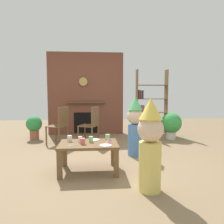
% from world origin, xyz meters
% --- Properties ---
extents(ground_plane, '(12.00, 12.00, 0.00)m').
position_xyz_m(ground_plane, '(0.00, 0.00, 0.00)').
color(ground_plane, '#846B4C').
extents(brick_fireplace_feature, '(2.20, 0.28, 2.40)m').
position_xyz_m(brick_fireplace_feature, '(-0.45, 2.60, 1.19)').
color(brick_fireplace_feature, brown).
rests_on(brick_fireplace_feature, ground_plane).
extents(bookshelf, '(0.90, 0.28, 1.90)m').
position_xyz_m(bookshelf, '(1.41, 2.40, 0.89)').
color(bookshelf, brown).
rests_on(bookshelf, ground_plane).
extents(coffee_table, '(0.90, 0.62, 0.45)m').
position_xyz_m(coffee_table, '(-0.29, -0.49, 0.37)').
color(coffee_table, brown).
rests_on(coffee_table, ground_plane).
extents(paper_cup_near_left, '(0.07, 0.07, 0.09)m').
position_xyz_m(paper_cup_near_left, '(-0.25, -0.44, 0.50)').
color(paper_cup_near_left, '#8CD18C').
rests_on(paper_cup_near_left, coffee_table).
extents(paper_cup_near_right, '(0.06, 0.06, 0.09)m').
position_xyz_m(paper_cup_near_right, '(-0.42, -0.44, 0.50)').
color(paper_cup_near_right, silver).
rests_on(paper_cup_near_right, coffee_table).
extents(paper_cup_center, '(0.08, 0.08, 0.09)m').
position_xyz_m(paper_cup_center, '(0.02, -0.27, 0.50)').
color(paper_cup_center, '#8CD18C').
rests_on(paper_cup_center, coffee_table).
extents(paper_cup_far_left, '(0.07, 0.07, 0.10)m').
position_xyz_m(paper_cup_far_left, '(-0.59, -0.36, 0.50)').
color(paper_cup_far_left, silver).
rests_on(paper_cup_far_left, coffee_table).
extents(paper_cup_far_right, '(0.08, 0.08, 0.09)m').
position_xyz_m(paper_cup_far_right, '(-0.37, -0.56, 0.50)').
color(paper_cup_far_right, '#E5666B').
rests_on(paper_cup_far_right, coffee_table).
extents(paper_plate_front, '(0.17, 0.17, 0.01)m').
position_xyz_m(paper_plate_front, '(-0.20, -0.30, 0.46)').
color(paper_plate_front, white).
rests_on(paper_plate_front, coffee_table).
extents(paper_plate_rear, '(0.18, 0.18, 0.01)m').
position_xyz_m(paper_plate_rear, '(-0.03, -0.69, 0.46)').
color(paper_plate_rear, white).
rests_on(paper_plate_rear, coffee_table).
extents(birthday_cake_slice, '(0.10, 0.10, 0.08)m').
position_xyz_m(birthday_cake_slice, '(0.02, -0.53, 0.49)').
color(birthday_cake_slice, pink).
rests_on(birthday_cake_slice, coffee_table).
extents(table_fork, '(0.15, 0.06, 0.01)m').
position_xyz_m(table_fork, '(-0.52, -0.65, 0.45)').
color(table_fork, silver).
rests_on(table_fork, coffee_table).
extents(child_with_cone_hat, '(0.32, 0.32, 1.17)m').
position_xyz_m(child_with_cone_hat, '(0.49, -1.22, 0.62)').
color(child_with_cone_hat, '#E0CC66').
rests_on(child_with_cone_hat, ground_plane).
extents(child_in_pink, '(0.32, 0.32, 1.15)m').
position_xyz_m(child_in_pink, '(0.59, 0.29, 0.61)').
color(child_in_pink, '#4C7FC6').
rests_on(child_in_pink, ground_plane).
extents(dining_chair_left, '(0.53, 0.53, 0.90)m').
position_xyz_m(dining_chair_left, '(-1.00, 1.29, 0.51)').
color(dining_chair_left, brown).
rests_on(dining_chair_left, ground_plane).
extents(dining_chair_middle, '(0.53, 0.53, 0.90)m').
position_xyz_m(dining_chair_middle, '(-0.26, 1.30, 0.51)').
color(dining_chair_middle, brown).
rests_on(dining_chair_middle, ground_plane).
extents(potted_plant_tall, '(0.54, 0.54, 0.70)m').
position_xyz_m(potted_plant_tall, '(1.84, 1.69, 0.41)').
color(potted_plant_tall, beige).
rests_on(potted_plant_tall, ground_plane).
extents(potted_plant_short, '(0.41, 0.41, 0.62)m').
position_xyz_m(potted_plant_short, '(-1.79, 1.93, 0.37)').
color(potted_plant_short, '#9E5B42').
rests_on(potted_plant_short, ground_plane).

